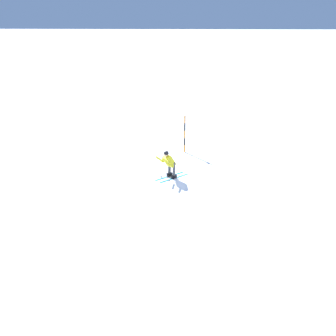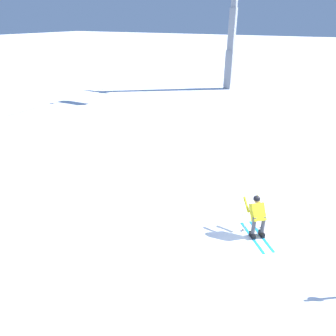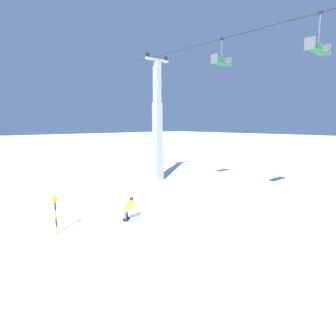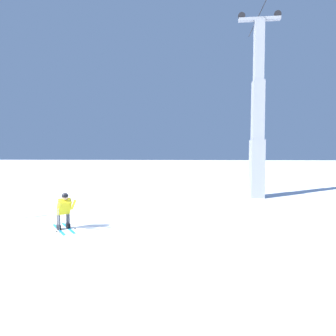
# 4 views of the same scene
# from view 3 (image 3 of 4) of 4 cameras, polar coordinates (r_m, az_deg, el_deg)

# --- Properties ---
(ground_plane) EXTENTS (260.00, 260.00, 0.00)m
(ground_plane) POSITION_cam_3_polar(r_m,az_deg,el_deg) (16.91, -8.60, -10.06)
(ground_plane) COLOR white
(skier_carving_main) EXTENTS (1.60, 1.49, 1.51)m
(skier_carving_main) POSITION_cam_3_polar(r_m,az_deg,el_deg) (16.43, -7.77, -7.74)
(skier_carving_main) COLOR #198CCC
(skier_carving_main) RESTS_ON ground_plane
(lift_tower_near) EXTENTS (0.83, 2.61, 11.64)m
(lift_tower_near) POSITION_cam_3_polar(r_m,az_deg,el_deg) (27.41, -2.13, 7.51)
(lift_tower_near) COLOR gray
(lift_tower_near) RESTS_ON ground_plane
(chairlift_seat_nearest) EXTENTS (0.61, 1.71, 1.87)m
(chairlift_seat_nearest) POSITION_cam_3_polar(r_m,az_deg,el_deg) (22.74, 10.41, 20.24)
(chairlift_seat_nearest) COLOR black
(chairlift_seat_second) EXTENTS (0.61, 2.26, 2.18)m
(chairlift_seat_second) POSITION_cam_3_polar(r_m,az_deg,el_deg) (19.35, 27.41, 20.53)
(chairlift_seat_second) COLOR black
(trail_marker_pole) EXTENTS (0.07, 0.28, 2.05)m
(trail_marker_pole) POSITION_cam_3_polar(r_m,az_deg,el_deg) (15.32, -21.41, -8.26)
(trail_marker_pole) COLOR orange
(trail_marker_pole) RESTS_ON ground_plane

